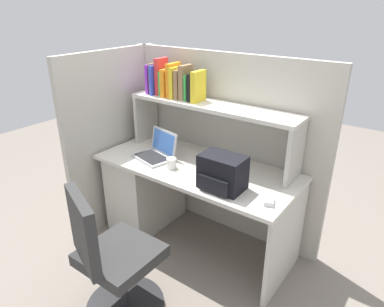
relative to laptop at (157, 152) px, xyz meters
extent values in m
plane|color=slate|center=(0.35, 0.06, -0.78)|extent=(8.00, 8.00, 0.00)
cube|color=beige|center=(0.35, 0.06, -0.07)|extent=(1.60, 0.70, 0.03)
cube|color=beige|center=(-0.20, 0.06, -0.43)|extent=(0.40, 0.64, 0.70)
cube|color=beige|center=(1.13, 0.06, -0.43)|extent=(0.03, 0.64, 0.70)
cube|color=#B2ADA0|center=(0.35, 0.44, -0.01)|extent=(1.84, 0.05, 1.55)
cube|color=#B2ADA0|center=(-0.50, 0.01, -0.01)|extent=(0.05, 1.06, 1.55)
cube|color=#BCB7AC|center=(-0.35, 0.26, 0.16)|extent=(0.03, 0.28, 0.42)
cube|color=#BCB7AC|center=(1.05, 0.26, 0.16)|extent=(0.03, 0.28, 0.42)
cube|color=beige|center=(0.35, 0.26, 0.38)|extent=(1.44, 0.28, 0.03)
cube|color=purple|center=(-0.26, 0.27, 0.52)|extent=(0.03, 0.16, 0.24)
cube|color=olive|center=(-0.23, 0.27, 0.53)|extent=(0.03, 0.14, 0.25)
cube|color=blue|center=(-0.20, 0.26, 0.52)|extent=(0.02, 0.17, 0.24)
cube|color=red|center=(-0.16, 0.27, 0.55)|extent=(0.04, 0.14, 0.30)
cube|color=green|center=(-0.12, 0.27, 0.50)|extent=(0.03, 0.15, 0.20)
cube|color=orange|center=(-0.08, 0.26, 0.51)|extent=(0.04, 0.17, 0.22)
cube|color=orange|center=(-0.03, 0.27, 0.54)|extent=(0.04, 0.16, 0.27)
cube|color=yellow|center=(0.01, 0.26, 0.52)|extent=(0.03, 0.15, 0.25)
cube|color=olive|center=(0.05, 0.27, 0.51)|extent=(0.04, 0.17, 0.23)
cube|color=olive|center=(0.10, 0.26, 0.53)|extent=(0.04, 0.14, 0.27)
cube|color=green|center=(0.14, 0.27, 0.50)|extent=(0.02, 0.14, 0.20)
cube|color=black|center=(0.18, 0.27, 0.51)|extent=(0.04, 0.15, 0.22)
cube|color=yellow|center=(0.23, 0.26, 0.52)|extent=(0.04, 0.16, 0.24)
cube|color=#B7BABF|center=(-0.01, -0.04, -0.04)|extent=(0.35, 0.29, 0.02)
cube|color=black|center=(-0.01, -0.05, -0.03)|extent=(0.31, 0.23, 0.00)
cube|color=#B7BABF|center=(0.02, 0.07, 0.07)|extent=(0.31, 0.12, 0.20)
cube|color=#3F72CC|center=(0.02, 0.07, 0.07)|extent=(0.27, 0.10, 0.17)
cube|color=black|center=(0.69, -0.11, 0.07)|extent=(0.30, 0.20, 0.24)
cube|color=black|center=(0.69, -0.22, 0.02)|extent=(0.22, 0.04, 0.11)
cube|color=silver|center=(1.04, -0.10, -0.03)|extent=(0.09, 0.12, 0.03)
cylinder|color=white|center=(0.22, -0.08, -0.01)|extent=(0.08, 0.08, 0.08)
cylinder|color=black|center=(0.38, -0.79, -0.76)|extent=(0.52, 0.52, 0.04)
cylinder|color=#262628|center=(0.38, -0.79, -0.54)|extent=(0.05, 0.05, 0.41)
cube|color=#2D2D2D|center=(0.38, -0.79, -0.33)|extent=(0.44, 0.44, 0.08)
cube|color=#2D2D2D|center=(0.30, -0.97, -0.07)|extent=(0.39, 0.21, 0.44)
camera|label=1|loc=(1.76, -1.91, 1.12)|focal=32.38mm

